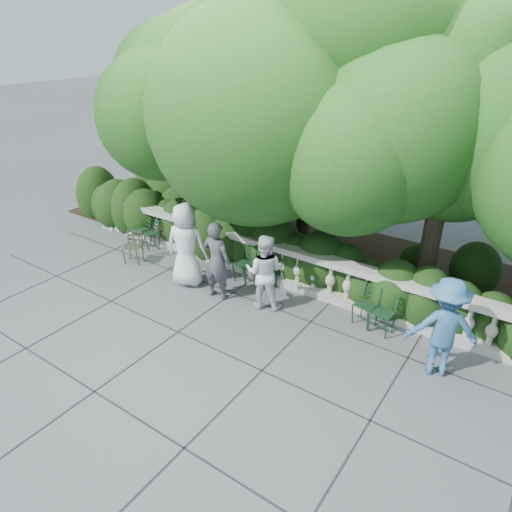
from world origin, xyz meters
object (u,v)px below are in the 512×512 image
Objects in this scene: person_woman_grey at (217,261)px; person_casual_man at (264,272)px; chair_c at (261,288)px; chair_f at (359,327)px; person_older_blue at (444,328)px; person_businessman at (186,245)px; chair_e at (376,335)px; chair_a at (138,246)px; chair_b at (147,249)px; chair_weathered at (132,265)px; chair_d at (240,283)px.

person_casual_man is (1.05, 0.26, -0.07)m from person_woman_grey.
chair_c is 1.00× the size of chair_f.
person_older_blue is (4.08, -0.62, 0.91)m from chair_c.
person_businessman is 2.01m from person_casual_man.
person_older_blue is at bearing 178.29° from person_woman_grey.
person_woman_grey is 4.69m from person_older_blue.
chair_c and chair_e have the same top height.
chair_a is 2.77m from person_businessman.
chair_c is 0.47× the size of person_woman_grey.
chair_a is at bearing -153.70° from chair_b.
person_casual_man is (4.49, -0.52, 0.83)m from chair_a.
chair_b is 1.00× the size of chair_c.
person_woman_grey is (-0.60, -0.84, 0.90)m from chair_c.
person_older_blue is at bearing 10.94° from chair_a.
chair_e is 6.23m from chair_weathered.
person_woman_grey is 1.09m from person_casual_man.
chair_f is (6.51, -0.07, 0.00)m from chair_a.
person_businessman is at bearing -15.06° from person_casual_man.
person_older_blue is at bearing 164.32° from person_businessman.
person_casual_man reaches higher than chair_a.
person_businessman reaches higher than chair_b.
person_casual_man is (-2.41, -0.37, 0.83)m from chair_e.
chair_c is 2.87m from chair_e.
chair_c is at bearing -31.86° from person_older_blue.
chair_c is at bearing -129.64° from person_woman_grey.
person_casual_man reaches higher than chair_c.
chair_b is at bearing -35.36° from person_businessman.
chair_e is at bearing -41.86° from person_older_blue.
person_older_blue is at bearing -12.45° from chair_e.
chair_d is at bearing 22.11° from chair_b.
chair_f is 2.23m from person_casual_man.
person_casual_man is at bearing -165.01° from chair_e.
chair_d is at bearing 14.34° from chair_a.
person_woman_grey is at bearing -86.34° from chair_d.
chair_a is 1.00× the size of chair_f.
chair_a is 6.51m from chair_f.
chair_b is 2.51m from person_businessman.
chair_b is 4.30m from person_casual_man.
chair_weathered is at bearing -167.35° from chair_e.
chair_e is at bearing 1.51° from chair_f.
chair_b is 1.00× the size of chair_e.
person_woman_grey reaches higher than chair_c.
person_casual_man is at bearing -36.35° from chair_c.
chair_e is at bearing 168.41° from person_casual_man.
chair_d is 0.43× the size of person_businessman.
person_woman_grey is at bearing -163.42° from chair_e.
chair_b is at bearing -18.69° from person_woman_grey.
person_casual_man is at bearing -155.35° from chair_f.
chair_c is at bearing -170.92° from chair_f.
chair_c is at bearing -177.98° from chair_e.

